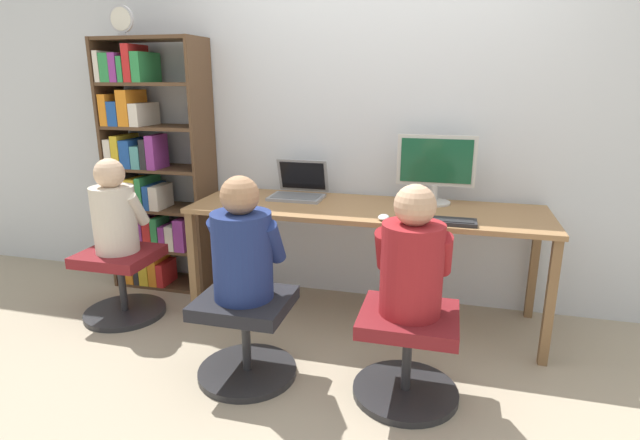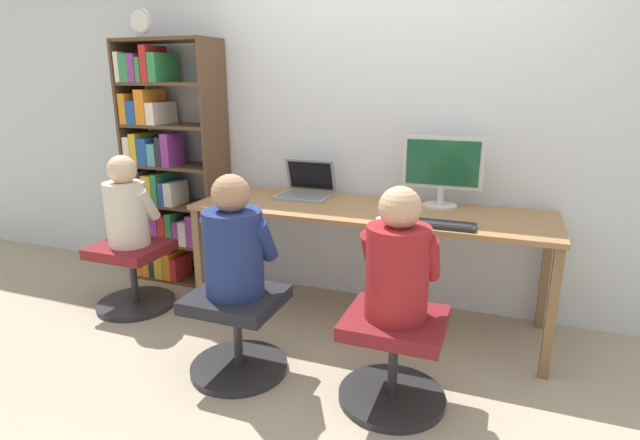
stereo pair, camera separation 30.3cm
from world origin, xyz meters
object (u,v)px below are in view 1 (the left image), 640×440
Objects in this scene: person_at_laptop at (242,246)px; desk_clock at (122,20)px; person_at_monitor at (412,259)px; bookshelf at (148,176)px; desktop_monitor at (436,168)px; office_chair_left at (407,350)px; office_chair_right at (246,332)px; laptop at (299,190)px; office_chair_side at (122,280)px; person_near_shelf at (114,211)px; keyboard at (437,220)px.

person_at_laptop is 3.25× the size of desk_clock.
desk_clock is (-1.22, 0.92, 1.21)m from person_at_laptop.
bookshelf reaches higher than person_at_monitor.
desktop_monitor is 2.51× the size of desk_clock.
office_chair_left is 0.85m from office_chair_right.
laptop reaches higher than office_chair_side.
office_chair_right is 0.87× the size of person_near_shelf.
keyboard reaches higher than office_chair_left.
person_at_laptop is at bearing -131.37° from desktop_monitor.
keyboard is at bearing 3.45° from office_chair_side.
bookshelf reaches higher than laptop.
person_near_shelf is at bearing 157.33° from person_at_laptop.
desktop_monitor is at bearing 48.76° from office_chair_right.
desk_clock is at bearing 105.06° from person_near_shelf.
bookshelf is (-1.18, 0.02, 0.04)m from laptop.
person_at_laptop is at bearing -36.95° from desk_clock.
person_at_monitor is at bearing -99.57° from keyboard.
desktop_monitor is 0.51m from keyboard.
desktop_monitor reaches higher than person_at_monitor.
person_at_monitor is at bearing -93.16° from desktop_monitor.
person_near_shelf is (0.12, -0.46, -1.21)m from desk_clock.
office_chair_left is 0.29× the size of bookshelf.
person_at_monitor reaches higher than laptop.
office_chair_right is 0.48m from person_at_laptop.
office_chair_left is 0.84× the size of person_at_monitor.
office_chair_side is (-1.95, 0.42, 0.00)m from office_chair_left.
keyboard reaches higher than office_chair_right.
office_chair_side is at bearing -154.32° from laptop.
office_chair_left is 2.71× the size of desk_clock.
keyboard is at bearing -23.08° from laptop.
office_chair_right is at bearing -177.52° from office_chair_left.
desktop_monitor is 2.10m from bookshelf.
laptop reaches higher than office_chair_right.
office_chair_left is 1.00× the size of office_chair_side.
person_at_monitor is (0.00, 0.00, 0.48)m from office_chair_left.
desktop_monitor is at bearing 0.88° from bookshelf.
office_chair_left is at bearing -12.30° from person_near_shelf.
person_near_shelf reaches higher than laptop.
bookshelf is 1.09m from desk_clock.
desk_clock is at bearing 142.91° from office_chair_right.
person_at_monitor is at bearing 90.00° from office_chair_left.
person_at_laptop reaches higher than person_near_shelf.
office_chair_left is 0.98m from person_at_laptop.
office_chair_right is at bearing -89.93° from laptop.
office_chair_right is at bearing -37.09° from desk_clock.
bookshelf is (-2.04, 0.97, 0.61)m from office_chair_left.
desk_clock is at bearing -177.06° from laptop.
keyboard is 2.48m from desk_clock.
desktop_monitor is 0.93× the size of office_chair_right.
desk_clock is 0.32× the size of person_near_shelf.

